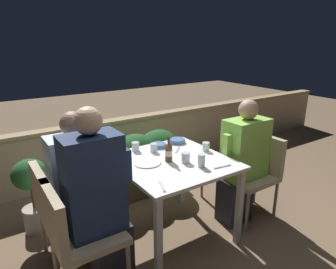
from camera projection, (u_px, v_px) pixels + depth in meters
ground_plane at (172, 233)px, 2.87m from camera, size 16.00×16.00×0.00m
parapet_wall at (105, 148)px, 4.02m from camera, size 9.00×0.18×0.76m
dining_table at (172, 170)px, 2.67m from camera, size 0.94×0.96×0.76m
planter_hedge at (136, 162)px, 3.50m from camera, size 1.15×0.47×0.75m
chair_left_near at (73, 230)px, 2.07m from camera, size 0.48×0.48×0.85m
person_navy_jumper at (99, 200)px, 2.12m from camera, size 0.48×0.26×1.37m
chair_left_far at (59, 206)px, 2.37m from camera, size 0.48×0.48×0.85m
person_blue_shirt at (83, 186)px, 2.44m from camera, size 0.50×0.26×1.27m
chair_right_near at (255, 167)px, 3.09m from camera, size 0.48×0.48×0.85m
person_green_blouse at (242, 162)px, 2.95m from camera, size 0.50×0.26×1.24m
chair_right_far at (236, 156)px, 3.38m from camera, size 0.48×0.48×0.85m
beer_bottle at (168, 152)px, 2.60m from camera, size 0.06×0.06×0.23m
plate_0 at (147, 163)px, 2.58m from camera, size 0.24×0.24×0.01m
bowl_0 at (159, 145)px, 2.96m from camera, size 0.16×0.16×0.04m
bowl_1 at (177, 140)px, 3.08m from camera, size 0.17×0.17×0.04m
glass_cup_0 at (206, 147)px, 2.85m from camera, size 0.07×0.07×0.09m
glass_cup_1 at (154, 148)px, 2.82m from camera, size 0.07×0.07×0.08m
glass_cup_2 at (186, 158)px, 2.58m from camera, size 0.08×0.08×0.09m
glass_cup_3 at (135, 147)px, 2.85m from camera, size 0.07×0.07×0.09m
glass_cup_4 at (201, 161)px, 2.49m from camera, size 0.06×0.06×0.11m
fork_0 at (178, 150)px, 2.89m from camera, size 0.13×0.13×0.01m
fork_1 at (162, 186)px, 2.17m from camera, size 0.08×0.17×0.01m
fork_2 at (222, 166)px, 2.50m from camera, size 0.17×0.04×0.01m
potted_plant at (32, 189)px, 2.79m from camera, size 0.32×0.32×0.74m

